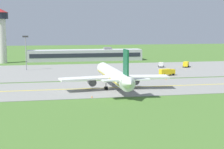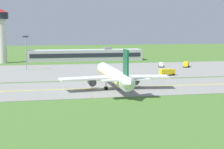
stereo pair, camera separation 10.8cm
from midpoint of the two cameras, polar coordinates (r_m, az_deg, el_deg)
The scene contains 14 objects.
ground_plane at distance 101.74m, azimuth -2.04°, elevation -2.36°, with size 500.00×500.00×0.00m, color #47702D.
taxiway_strip at distance 101.74m, azimuth -2.04°, elevation -2.33°, with size 240.00×28.00×0.10m, color gray.
apron_pad at distance 144.32m, azimuth -0.66°, elevation 0.73°, with size 140.00×52.00×0.10m, color gray.
taxiway_centreline at distance 101.73m, azimuth -2.04°, elevation -2.30°, with size 220.00×0.60×0.01m, color yellow.
airplane_lead at distance 100.24m, azimuth 0.30°, elevation -0.12°, with size 32.51×39.57×12.70m.
service_truck_baggage at distance 156.74m, azimuth 8.27°, elevation 1.64°, with size 3.94×6.72×2.59m.
service_truck_fuel at distance 158.89m, azimuth 12.39°, elevation 1.75°, with size 4.76×6.22×2.60m.
service_truck_catering at distance 129.58m, azimuth 9.27°, elevation 0.46°, with size 6.29×3.27×2.60m.
terminal_building at distance 186.71m, azimuth -4.44°, elevation 3.28°, with size 62.02×10.01×7.22m.
control_tower at distance 181.44m, azimuth -18.07°, elevation 7.02°, with size 7.60×7.60×27.33m.
apron_light_mast at distance 147.81m, azimuth -14.27°, elevation 4.27°, with size 2.40×0.50×14.70m.
traffic_cone_near_edge at distance 88.26m, azimuth -3.36°, elevation -3.77°, with size 0.44×0.44×0.60m, color orange.
traffic_cone_mid_edge at distance 113.38m, azimuth -3.61°, elevation -1.15°, with size 0.44×0.44×0.60m, color orange.
traffic_cone_far_edge at distance 118.93m, azimuth 9.12°, elevation -0.81°, with size 0.44×0.44×0.60m, color orange.
Camera 2 is at (-15.09, -98.95, 18.24)m, focal length 54.34 mm.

